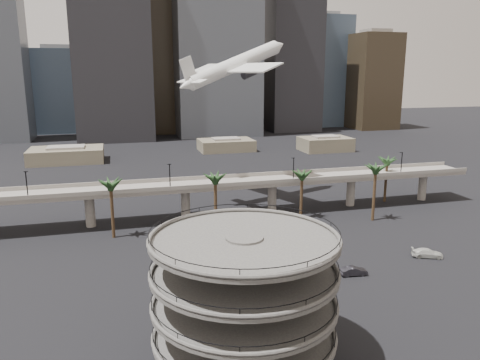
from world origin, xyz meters
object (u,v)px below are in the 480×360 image
object	(u,v)px
car_a	(314,284)
car_c	(427,253)
parking_ramp	(244,288)
airborne_jet	(235,65)
overpass	(230,186)
car_b	(354,271)

from	to	relation	value
car_a	car_c	size ratio (longest dim) A/B	0.77
parking_ramp	airborne_jet	size ratio (longest dim) A/B	0.66
airborne_jet	overpass	bearing A→B (deg)	-133.53
overpass	car_c	bearing A→B (deg)	-50.37
parking_ramp	car_a	world-z (taller)	parking_ramp
overpass	car_b	bearing A→B (deg)	-72.84
car_b	parking_ramp	bearing A→B (deg)	132.88
car_b	car_c	world-z (taller)	car_c
overpass	car_b	size ratio (longest dim) A/B	27.44
car_a	parking_ramp	bearing A→B (deg)	145.65
airborne_jet	car_b	size ratio (longest dim) A/B	7.09
airborne_jet	car_a	xyz separation A→B (m)	(-1.07, -55.00, -35.62)
airborne_jet	car_b	world-z (taller)	airborne_jet
car_c	overpass	bearing A→B (deg)	62.73
parking_ramp	airborne_jet	world-z (taller)	airborne_jet
car_b	car_c	xyz separation A→B (m)	(17.66, 3.69, 0.06)
car_a	car_b	size ratio (longest dim) A/B	0.94
overpass	airborne_jet	xyz separation A→B (m)	(4.55, 12.16, 29.04)
parking_ramp	car_c	distance (m)	49.48
overpass	parking_ramp	bearing A→B (deg)	-102.43
parking_ramp	car_b	distance (m)	32.98
parking_ramp	car_c	xyz separation A→B (m)	(42.99, 22.79, -9.00)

